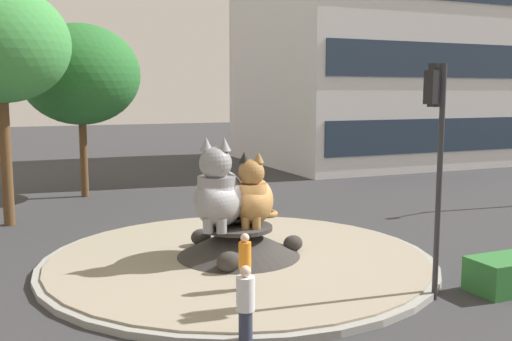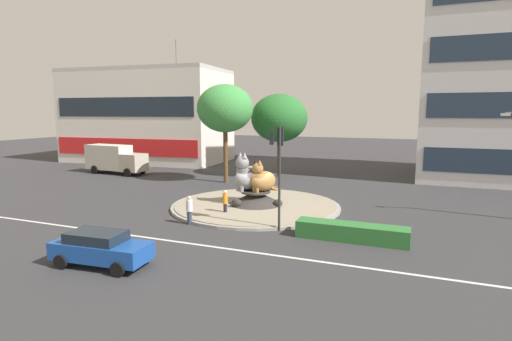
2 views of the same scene
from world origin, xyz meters
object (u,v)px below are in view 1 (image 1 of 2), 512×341
object	(u,v)px
traffic_light_mast	(436,130)
pedestrian_orange_shirt	(245,264)
pedestrian_white_shirt	(246,305)
cat_statue_tabby	(253,198)
second_tree_near_tower	(80,75)
cat_statue_grey	(219,194)
office_tower	(383,0)

from	to	relation	value
traffic_light_mast	pedestrian_orange_shirt	size ratio (longest dim) A/B	3.48
traffic_light_mast	pedestrian_white_shirt	xyz separation A→B (m)	(-5.37, -0.79, -3.37)
cat_statue_tabby	second_tree_near_tower	xyz separation A→B (m)	(-3.42, 13.72, 4.07)
cat_statue_grey	pedestrian_orange_shirt	distance (m)	3.27
cat_statue_grey	office_tower	world-z (taller)	office_tower
cat_statue_tabby	pedestrian_white_shirt	xyz separation A→B (m)	(-2.55, -5.64, -1.09)
pedestrian_orange_shirt	second_tree_near_tower	bearing A→B (deg)	-10.88
cat_statue_grey	second_tree_near_tower	distance (m)	14.43
traffic_light_mast	office_tower	bearing A→B (deg)	-43.26
office_tower	second_tree_near_tower	distance (m)	24.95
traffic_light_mast	pedestrian_white_shirt	bearing A→B (deg)	87.96
cat_statue_tabby	cat_statue_grey	bearing A→B (deg)	-63.61
office_tower	second_tree_near_tower	size ratio (longest dim) A/B	2.83
second_tree_near_tower	pedestrian_orange_shirt	xyz separation A→B (m)	(1.95, -16.68, -5.17)
cat_statue_tabby	pedestrian_white_shirt	world-z (taller)	cat_statue_tabby
cat_statue_grey	pedestrian_orange_shirt	size ratio (longest dim) A/B	1.67
cat_statue_grey	traffic_light_mast	xyz separation A→B (m)	(3.91, -4.88, 2.11)
cat_statue_tabby	pedestrian_white_shirt	size ratio (longest dim) A/B	1.34
cat_statue_grey	traffic_light_mast	size ratio (longest dim) A/B	0.48
cat_statue_grey	traffic_light_mast	distance (m)	6.60
pedestrian_white_shirt	office_tower	bearing A→B (deg)	-133.72
office_tower	second_tree_near_tower	bearing A→B (deg)	-162.23
pedestrian_orange_shirt	cat_statue_grey	bearing A→B (deg)	-24.81
second_tree_near_tower	cat_statue_grey	bearing A→B (deg)	-80.33
office_tower	pedestrian_white_shirt	size ratio (longest dim) A/B	13.87
traffic_light_mast	second_tree_near_tower	size ratio (longest dim) A/B	0.69
office_tower	pedestrian_white_shirt	xyz separation A→B (m)	(-22.15, -26.83, -11.22)
second_tree_near_tower	pedestrian_white_shirt	size ratio (longest dim) A/B	4.90
second_tree_near_tower	pedestrian_white_shirt	bearing A→B (deg)	-87.41
cat_statue_tabby	pedestrian_orange_shirt	xyz separation A→B (m)	(-1.47, -2.96, -1.10)
cat_statue_grey	pedestrian_white_shirt	size ratio (longest dim) A/B	1.62
traffic_light_mast	cat_statue_grey	bearing A→B (deg)	28.26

